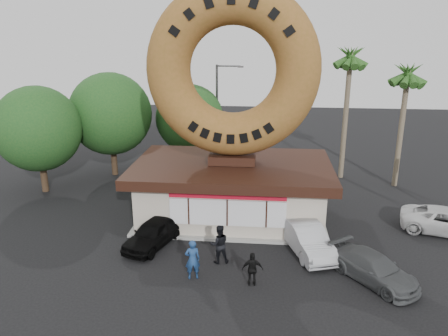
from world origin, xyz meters
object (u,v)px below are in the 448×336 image
street_lamp (219,111)px  giant_donut (233,70)px  person_right (253,269)px  person_left (192,259)px  car_black (153,233)px  car_silver (307,238)px  car_grey (374,268)px  person_center (219,244)px  donut_shop (232,188)px

street_lamp → giant_donut: bearing=-79.5°
giant_donut → person_right: size_ratio=6.05×
street_lamp → person_left: (0.67, -16.83, -3.56)m
car_black → giant_donut: bearing=66.3°
car_silver → car_grey: (2.68, -2.38, -0.11)m
person_center → car_grey: 6.94m
person_left → car_black: person_left is taller
car_grey → car_black: bearing=129.3°
person_center → car_black: bearing=-35.8°
giant_donut → person_center: size_ratio=4.90×
donut_shop → car_grey: (6.70, -6.26, -1.16)m
donut_shop → person_center: 5.40m
donut_shop → car_black: 5.53m
street_lamp → car_grey: (8.55, -16.27, -3.87)m
donut_shop → person_left: (-1.18, -6.82, -0.85)m
person_center → car_silver: person_center is taller
donut_shop → person_center: (-0.17, -5.33, -0.82)m
car_black → car_grey: bearing=6.6°
person_left → car_silver: 5.98m
street_lamp → person_center: street_lamp is taller
person_right → car_black: size_ratio=0.39×
person_left → car_silver: (5.20, 2.94, -0.20)m
person_center → street_lamp: bearing=-98.4°
person_center → car_black: 3.78m
giant_donut → street_lamp: size_ratio=1.16×
street_lamp → car_silver: street_lamp is taller
person_center → car_grey: bearing=157.7°
person_right → car_silver: size_ratio=0.35×
person_left → car_silver: size_ratio=0.42×
street_lamp → car_black: size_ratio=2.03×
person_right → car_black: (-5.14, 3.15, -0.10)m
street_lamp → car_black: bearing=-97.5°
person_center → giant_donut: bearing=-106.5°
person_left → car_black: (-2.50, 2.85, -0.25)m
donut_shop → person_right: donut_shop is taller
giant_donut → car_grey: (6.70, -6.27, -7.85)m
donut_shop → person_left: size_ratio=6.09×
person_right → car_grey: (5.24, 0.87, -0.16)m
car_grey → street_lamp: bearing=79.4°
giant_donut → person_left: size_ratio=5.06×
street_lamp → car_silver: (5.88, -13.89, -3.76)m
car_black → street_lamp: bearing=101.6°
person_center → car_silver: (4.19, 1.45, -0.23)m
car_black → car_silver: 7.71m
person_left → person_center: 1.80m
giant_donut → street_lamp: giant_donut is taller
person_center → car_grey: person_center is taller
giant_donut → person_left: (-1.18, -6.83, -7.54)m
person_center → car_black: size_ratio=0.48×
car_black → car_silver: bearing=19.7°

